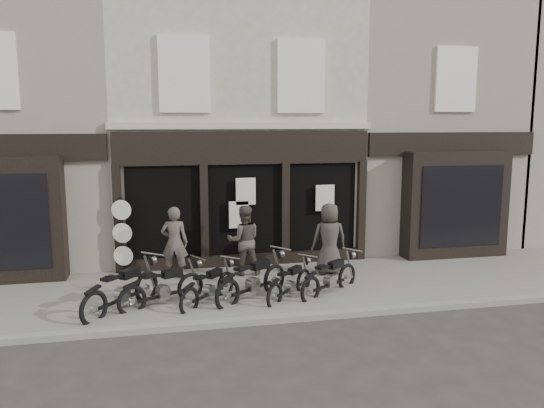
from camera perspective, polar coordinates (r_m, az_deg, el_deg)
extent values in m
plane|color=#2D2B28|center=(12.52, -0.67, -10.53)|extent=(90.00, 90.00, 0.00)
cube|color=slate|center=(13.34, -1.44, -9.04)|extent=(30.00, 4.20, 0.12)
cube|color=gray|center=(11.35, 0.61, -12.25)|extent=(30.00, 0.25, 0.13)
cube|color=beige|center=(17.74, -4.57, 8.60)|extent=(7.20, 6.00, 8.20)
cube|color=black|center=(14.71, -2.95, 6.07)|extent=(7.10, 0.18, 0.90)
cube|color=black|center=(14.98, -2.93, -1.39)|extent=(6.50, 0.10, 2.95)
cube|color=black|center=(15.19, -2.85, -6.19)|extent=(7.10, 0.20, 0.44)
cube|color=#B3AA9B|center=(14.72, -2.99, 8.41)|extent=(7.30, 0.22, 0.18)
cube|color=silver|center=(14.61, -9.42, 13.60)|extent=(1.35, 0.12, 2.00)
cube|color=black|center=(14.64, -9.43, 13.59)|extent=(1.05, 0.06, 1.70)
cube|color=silver|center=(15.11, 3.14, 13.54)|extent=(1.35, 0.12, 2.00)
cube|color=black|center=(15.14, 3.11, 13.53)|extent=(1.05, 0.06, 1.70)
cube|color=black|center=(14.76, -16.23, -1.69)|extent=(0.22, 0.22, 3.00)
cube|color=black|center=(14.76, -7.30, -1.41)|extent=(0.22, 0.22, 3.00)
cube|color=black|center=(15.12, 1.42, -1.10)|extent=(0.22, 0.22, 3.00)
cube|color=black|center=(15.81, 9.56, -0.78)|extent=(0.22, 0.22, 3.00)
cube|color=silver|center=(14.69, -2.84, 1.37)|extent=(0.55, 0.04, 0.75)
cube|color=silver|center=(15.26, 5.72, 0.67)|extent=(0.55, 0.04, 0.75)
cube|color=silver|center=(14.76, -3.59, -1.15)|extent=(0.55, 0.04, 0.75)
cube|color=gray|center=(18.04, -25.19, 7.81)|extent=(5.50, 6.00, 8.20)
cube|color=gray|center=(19.61, 14.36, 8.37)|extent=(5.50, 6.00, 8.20)
cube|color=black|center=(16.85, 19.10, -0.05)|extent=(3.20, 0.70, 3.20)
cube|color=black|center=(16.55, 19.72, -0.23)|extent=(2.60, 0.06, 2.40)
cube|color=black|center=(16.94, 18.88, 6.13)|extent=(5.40, 0.16, 0.70)
cube|color=silver|center=(16.99, 19.18, 12.55)|extent=(1.30, 0.10, 1.90)
cube|color=black|center=(17.01, 19.13, 12.54)|extent=(1.00, 0.06, 1.60)
torus|color=black|center=(12.72, -13.35, -8.69)|extent=(0.56, 0.65, 0.76)
torus|color=black|center=(11.61, -18.62, -10.61)|extent=(0.56, 0.65, 0.76)
cube|color=black|center=(12.16, -15.85, -9.81)|extent=(0.88, 1.06, 0.07)
cube|color=gray|center=(12.15, -15.79, -9.39)|extent=(0.32, 0.33, 0.29)
cube|color=black|center=(12.22, -15.02, -7.18)|extent=(0.47, 0.52, 0.19)
cube|color=black|center=(11.77, -17.08, -7.65)|extent=(0.38, 0.40, 0.07)
cylinder|color=gray|center=(12.70, -12.74, -5.24)|extent=(0.53, 0.44, 0.04)
torus|color=black|center=(12.63, -8.78, -8.83)|extent=(0.65, 0.42, 0.69)
torus|color=black|center=(11.95, -14.84, -10.05)|extent=(0.65, 0.42, 0.69)
cube|color=black|center=(12.29, -11.71, -9.61)|extent=(1.08, 0.63, 0.06)
cube|color=gray|center=(12.27, -11.64, -9.24)|extent=(0.30, 0.28, 0.26)
cube|color=black|center=(12.27, -10.70, -7.32)|extent=(0.49, 0.38, 0.17)
cube|color=black|center=(12.00, -13.07, -7.57)|extent=(0.37, 0.33, 0.06)
cylinder|color=gray|center=(12.56, -7.99, -5.72)|extent=(0.32, 0.53, 0.04)
torus|color=black|center=(12.77, -5.02, -8.67)|extent=(0.49, 0.54, 0.64)
torus|color=black|center=(11.73, -8.89, -10.34)|extent=(0.49, 0.54, 0.64)
cube|color=black|center=(12.25, -6.87, -9.64)|extent=(0.78, 0.87, 0.06)
cube|color=gray|center=(12.24, -6.82, -9.28)|extent=(0.28, 0.28, 0.25)
cube|color=black|center=(12.31, -6.22, -7.42)|extent=(0.41, 0.43, 0.16)
cube|color=black|center=(11.90, -7.73, -7.84)|extent=(0.33, 0.34, 0.06)
cylinder|color=gray|center=(12.77, -4.53, -5.75)|extent=(0.43, 0.39, 0.03)
torus|color=black|center=(13.00, 0.23, -8.07)|extent=(0.65, 0.54, 0.75)
torus|color=black|center=(11.88, -4.80, -9.75)|extent=(0.65, 0.54, 0.75)
cube|color=black|center=(12.44, -2.16, -9.08)|extent=(1.07, 0.85, 0.07)
cube|color=gray|center=(12.43, -2.10, -8.66)|extent=(0.33, 0.32, 0.29)
cube|color=black|center=(12.50, -1.29, -6.55)|extent=(0.52, 0.46, 0.19)
cube|color=black|center=(12.05, -3.25, -6.94)|extent=(0.40, 0.38, 0.07)
cylinder|color=gray|center=(12.99, 0.93, -4.76)|extent=(0.42, 0.53, 0.04)
torus|color=black|center=(13.06, 3.40, -8.30)|extent=(0.49, 0.50, 0.62)
torus|color=black|center=(11.98, 0.27, -9.88)|extent=(0.49, 0.50, 0.62)
cube|color=black|center=(12.53, 1.91, -9.22)|extent=(0.79, 0.81, 0.05)
cube|color=gray|center=(12.52, 1.95, -8.88)|extent=(0.27, 0.27, 0.24)
cube|color=black|center=(12.60, 2.47, -7.12)|extent=(0.40, 0.41, 0.16)
cube|color=black|center=(12.17, 1.26, -7.51)|extent=(0.32, 0.32, 0.05)
cylinder|color=gray|center=(13.07, 3.85, -5.56)|extent=(0.40, 0.39, 0.03)
torus|color=black|center=(13.43, 8.04, -7.77)|extent=(0.61, 0.47, 0.68)
torus|color=black|center=(12.31, 4.15, -9.24)|extent=(0.61, 0.47, 0.68)
cube|color=black|center=(12.87, 6.18, -8.65)|extent=(1.00, 0.73, 0.06)
cube|color=gray|center=(12.87, 6.24, -8.29)|extent=(0.30, 0.28, 0.26)
cube|color=black|center=(12.95, 6.90, -6.44)|extent=(0.47, 0.40, 0.17)
cube|color=black|center=(12.50, 5.39, -6.78)|extent=(0.36, 0.34, 0.06)
cylinder|color=gray|center=(13.43, 8.63, -4.87)|extent=(0.36, 0.49, 0.04)
imported|color=#4A423C|center=(13.94, -10.45, -4.11)|extent=(0.76, 0.56, 1.89)
imported|color=#443F37|center=(14.09, -3.05, -3.91)|extent=(0.92, 0.73, 1.86)
imported|color=#36322D|center=(14.21, 6.17, -3.73)|extent=(0.97, 0.66, 1.91)
cylinder|color=black|center=(14.93, -15.60, -7.54)|extent=(0.34, 0.34, 0.06)
cylinder|color=black|center=(14.68, -15.77, -3.53)|extent=(0.07, 0.07, 2.19)
cylinder|color=black|center=(14.51, -15.90, -0.60)|extent=(0.52, 0.19, 0.53)
cylinder|color=silver|center=(14.49, -15.91, -0.62)|extent=(0.52, 0.16, 0.53)
cylinder|color=black|center=(14.62, -15.80, -3.00)|extent=(0.52, 0.19, 0.53)
cylinder|color=silver|center=(14.59, -15.81, -3.02)|extent=(0.52, 0.16, 0.53)
cylinder|color=black|center=(14.75, -15.70, -5.36)|extent=(0.52, 0.19, 0.53)
cylinder|color=silver|center=(14.73, -15.71, -5.38)|extent=(0.52, 0.16, 0.53)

